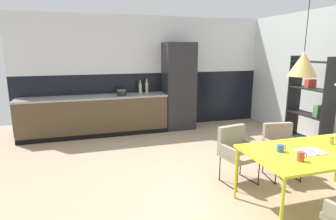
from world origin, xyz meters
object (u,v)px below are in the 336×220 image
open_shelf_unit (311,105)px  open_book (311,152)px  armchair_far_side (236,147)px  mug_short_terracotta (301,156)px  pendant_lamp_over_table_near (303,64)px  mug_dark_espresso (331,140)px  bottle_wine_green (147,87)px  refrigerator_column (179,86)px  mug_white_ceramic (281,148)px  dining_table (318,153)px  cooking_pot (122,93)px  bottle_spice_small (140,88)px  armchair_facing_counter (281,144)px

open_shelf_unit → open_book: bearing=-43.1°
armchair_far_side → mug_short_terracotta: mug_short_terracotta is taller
open_book → pendant_lamp_over_table_near: bearing=172.1°
armchair_far_side → mug_short_terracotta: size_ratio=6.61×
mug_dark_espresso → pendant_lamp_over_table_near: size_ratio=0.12×
bottle_wine_green → mug_short_terracotta: bearing=-79.4°
armchair_far_side → open_book: bearing=104.9°
refrigerator_column → armchair_far_side: bearing=-92.5°
mug_dark_espresso → mug_white_ceramic: mug_dark_espresso is taller
refrigerator_column → open_book: bearing=-85.4°
refrigerator_column → dining_table: 3.89m
armchair_far_side → mug_dark_espresso: mug_dark_espresso is taller
mug_white_ceramic → cooking_pot: 3.92m
refrigerator_column → open_shelf_unit: 2.92m
bottle_wine_green → open_shelf_unit: (2.52, -2.42, -0.11)m
open_book → mug_white_ceramic: size_ratio=2.36×
mug_white_ceramic → pendant_lamp_over_table_near: bearing=-36.2°
mug_dark_espresso → pendant_lamp_over_table_near: (-0.69, -0.14, 0.97)m
mug_white_ceramic → bottle_spice_small: (-0.91, 3.81, 0.24)m
armchair_facing_counter → open_book: 0.95m
armchair_facing_counter → cooking_pot: cooking_pot is taller
mug_white_ceramic → bottle_wine_green: bearing=101.0°
mug_short_terracotta → bottle_wine_green: size_ratio=0.36×
dining_table → cooking_pot: cooking_pot is taller
dining_table → bottle_wine_green: bottle_wine_green is taller
bottle_wine_green → open_shelf_unit: size_ratio=0.19×
cooking_pot → open_shelf_unit: bearing=-35.5°
mug_short_terracotta → bottle_spice_small: bearing=102.8°
mug_dark_espresso → open_book: bearing=-160.6°
bottle_spice_small → open_book: bearing=-72.4°
open_book → open_shelf_unit: open_shelf_unit is taller
dining_table → mug_white_ceramic: mug_white_ceramic is taller
open_book → mug_short_terracotta: 0.36m
pendant_lamp_over_table_near → mug_short_terracotta: bearing=-114.7°
mug_white_ceramic → mug_short_terracotta: bearing=-85.8°
armchair_facing_counter → pendant_lamp_over_table_near: pendant_lamp_over_table_near is taller
mug_short_terracotta → armchair_facing_counter: bearing=59.9°
armchair_far_side → cooking_pot: bearing=-76.9°
armchair_facing_counter → bottle_spice_small: 3.46m
cooking_pot → pendant_lamp_over_table_near: size_ratio=0.21×
open_book → mug_dark_espresso: 0.51m
refrigerator_column → cooking_pot: bearing=-176.4°
refrigerator_column → armchair_far_side: 3.01m
mug_white_ceramic → cooking_pot: (-1.37, 3.67, 0.18)m
open_shelf_unit → pendant_lamp_over_table_near: bearing=-47.6°
mug_short_terracotta → pendant_lamp_over_table_near: size_ratio=0.12×
mug_white_ceramic → refrigerator_column: bearing=89.7°
open_shelf_unit → bottle_wine_green: bearing=-133.8°
armchair_far_side → mug_dark_espresso: size_ratio=6.93×
refrigerator_column → armchair_far_side: refrigerator_column is taller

